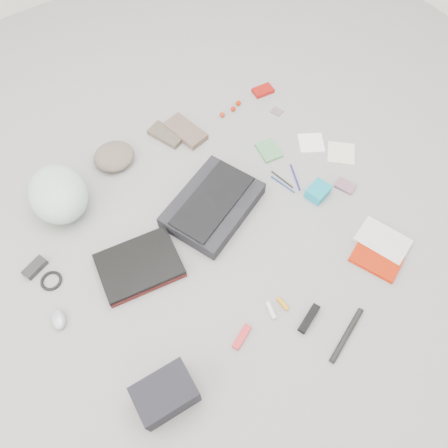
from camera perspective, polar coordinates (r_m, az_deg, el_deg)
ground_plane at (r=1.93m, az=-0.00°, el=-0.74°), size 4.00×4.00×0.00m
messenger_bag at (r=1.96m, az=-1.47°, el=2.46°), size 0.50×0.43×0.07m
bag_flap at (r=1.92m, az=-1.50°, el=3.11°), size 0.45×0.32×0.01m
laptop_sleeve at (r=1.87m, az=-10.94°, el=-5.45°), size 0.36×0.30×0.02m
laptop at (r=1.85m, az=-11.06°, el=-5.16°), size 0.36×0.29×0.02m
bike_helmet at (r=2.05m, az=-20.84°, el=3.72°), size 0.28×0.34×0.19m
beanie at (r=2.18m, az=-14.18°, el=8.57°), size 0.20×0.19×0.07m
mitten_left at (r=2.25m, az=-7.53°, el=11.49°), size 0.15×0.20×0.03m
mitten_right at (r=2.26m, az=-5.07°, el=11.99°), size 0.15×0.24×0.03m
power_brick at (r=2.00m, az=-23.46°, el=-5.24°), size 0.11×0.08×0.03m
cable_coil at (r=1.95m, az=-21.64°, el=-6.91°), size 0.12×0.12×0.01m
mouse at (r=1.87m, az=-20.83°, el=-11.54°), size 0.07×0.10×0.03m
camera_bag at (r=1.65m, az=-7.66°, el=-21.18°), size 0.22×0.16×0.13m
multitool at (r=1.74m, az=2.34°, el=-14.51°), size 0.11×0.07×0.02m
toiletry_tube_white at (r=1.78m, az=6.17°, el=-11.15°), size 0.04×0.07×0.02m
toiletry_tube_orange at (r=1.79m, az=7.69°, el=-10.29°), size 0.02×0.06×0.02m
u_lock at (r=1.79m, az=11.04°, el=-12.03°), size 0.13×0.07×0.03m
bike_pump at (r=1.80m, az=15.73°, el=-13.79°), size 0.24×0.11×0.02m
book_red at (r=1.96m, az=19.26°, el=-4.37°), size 0.20×0.24×0.02m
book_white at (r=2.01m, az=20.00°, el=-2.08°), size 0.21×0.25×0.02m
notepad at (r=2.19m, az=5.86°, el=9.55°), size 0.11×0.14×0.01m
pen_blue at (r=2.08m, az=7.70°, el=5.15°), size 0.04×0.14×0.01m
pen_black at (r=2.09m, az=7.62°, el=5.80°), size 0.03×0.13×0.01m
pen_navy at (r=2.11m, az=9.28°, el=6.06°), size 0.07×0.14×0.01m
accordion_wallet at (r=2.05m, az=12.16°, el=4.16°), size 0.12×0.10×0.05m
card_deck at (r=2.12m, az=15.54°, el=4.80°), size 0.09×0.10×0.02m
napkin_top at (r=2.26m, az=11.32°, el=10.35°), size 0.17×0.17×0.01m
napkin_bottom at (r=2.25m, az=15.05°, el=8.94°), size 0.19×0.19×0.01m
lollipop_a at (r=2.33m, az=-0.23°, el=14.09°), size 0.04×0.04×0.03m
lollipop_b at (r=2.36m, az=1.19°, el=14.80°), size 0.03×0.03×0.03m
lollipop_c at (r=2.39m, az=1.88°, el=15.51°), size 0.03×0.03×0.03m
altoids_tin at (r=2.47m, az=5.11°, el=16.97°), size 0.11×0.08×0.02m
stamp_sheet at (r=2.38m, az=6.92°, el=14.38°), size 0.06×0.07×0.00m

